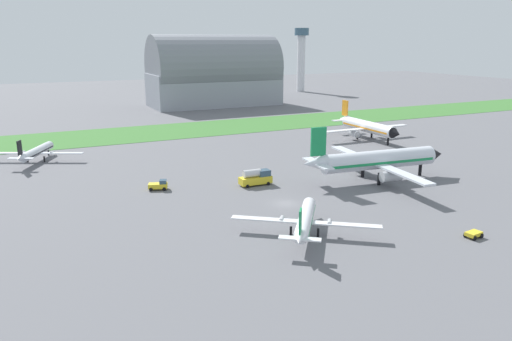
# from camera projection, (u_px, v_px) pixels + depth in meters

# --- Properties ---
(ground_plane) EXTENTS (600.00, 600.00, 0.00)m
(ground_plane) POSITION_uv_depth(u_px,v_px,m) (286.00, 204.00, 86.02)
(ground_plane) COLOR slate
(grass_taxiway_strip) EXTENTS (360.00, 28.00, 0.08)m
(grass_taxiway_strip) POSITION_uv_depth(u_px,v_px,m) (166.00, 131.00, 154.53)
(grass_taxiway_strip) COLOR #3D7533
(grass_taxiway_strip) RESTS_ON ground_plane
(airplane_foreground_turboprop) EXTENTS (18.71, 16.56, 6.66)m
(airplane_foreground_turboprop) POSITION_uv_depth(u_px,v_px,m) (305.00, 220.00, 71.40)
(airplane_foreground_turboprop) COLOR white
(airplane_foreground_turboprop) RESTS_ON ground_plane
(airplane_parked_jet_far) EXTENTS (28.69, 28.11, 10.16)m
(airplane_parked_jet_far) POSITION_uv_depth(u_px,v_px,m) (367.00, 127.00, 141.85)
(airplane_parked_jet_far) COLOR white
(airplane_parked_jet_far) RESTS_ON ground_plane
(airplane_midfield_jet) EXTENTS (33.11, 33.69, 11.90)m
(airplane_midfield_jet) POSITION_uv_depth(u_px,v_px,m) (376.00, 160.00, 99.18)
(airplane_midfield_jet) COLOR silver
(airplane_midfield_jet) RESTS_ON ground_plane
(airplane_taxiing_turboprop) EXTENTS (20.55, 17.86, 6.65)m
(airplane_taxiing_turboprop) POSITION_uv_depth(u_px,v_px,m) (36.00, 152.00, 115.48)
(airplane_taxiing_turboprop) COLOR silver
(airplane_taxiing_turboprop) RESTS_ON ground_plane
(pushback_tug_near_gate) EXTENTS (4.00, 3.03, 1.95)m
(pushback_tug_near_gate) POSITION_uv_depth(u_px,v_px,m) (159.00, 185.00, 93.85)
(pushback_tug_near_gate) COLOR yellow
(pushback_tug_near_gate) RESTS_ON ground_plane
(baggage_cart_midfield) EXTENTS (2.58, 2.04, 0.90)m
(baggage_cart_midfield) POSITION_uv_depth(u_px,v_px,m) (474.00, 234.00, 70.93)
(baggage_cart_midfield) COLOR yellow
(baggage_cart_midfield) RESTS_ON ground_plane
(fuel_truck_by_runway) EXTENTS (6.51, 2.68, 3.29)m
(fuel_truck_by_runway) POSITION_uv_depth(u_px,v_px,m) (256.00, 177.00, 96.71)
(fuel_truck_by_runway) COLOR yellow
(fuel_truck_by_runway) RESTS_ON ground_plane
(hangar_distant) EXTENTS (56.42, 27.64, 30.67)m
(hangar_distant) POSITION_uv_depth(u_px,v_px,m) (214.00, 74.00, 215.21)
(hangar_distant) COLOR #9399A3
(hangar_distant) RESTS_ON ground_plane
(control_tower) EXTENTS (8.00, 8.00, 35.01)m
(control_tower) POSITION_uv_depth(u_px,v_px,m) (301.00, 54.00, 273.27)
(control_tower) COLOR silver
(control_tower) RESTS_ON ground_plane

